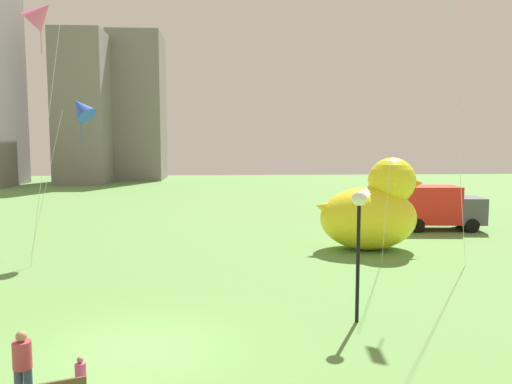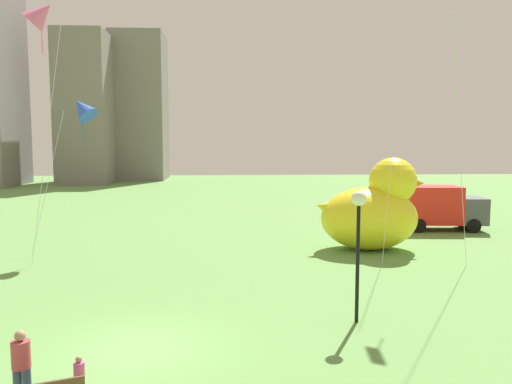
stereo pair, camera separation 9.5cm
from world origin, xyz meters
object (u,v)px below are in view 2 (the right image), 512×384
object	(u,v)px
person_adult	(21,363)
kite_pink	(41,14)
person_child	(79,376)
lamppost	(358,221)
giant_inflatable_duck	(373,211)
box_truck	(437,208)
kite_blue	(82,108)

from	to	relation	value
person_adult	kite_pink	size ratio (longest dim) A/B	0.14
person_child	lamppost	distance (m)	9.13
person_adult	kite_pink	world-z (taller)	kite_pink
person_child	giant_inflatable_duck	size ratio (longest dim) A/B	0.17
kite_pink	lamppost	bearing A→B (deg)	-31.80
person_adult	box_truck	xyz separation A→B (m)	(18.12, 20.91, 0.52)
person_adult	kite_blue	xyz separation A→B (m)	(-2.85, 16.02, 6.50)
box_truck	kite_blue	size ratio (longest dim) A/B	0.70
person_child	kite_blue	bearing A→B (deg)	104.35
person_adult	person_child	size ratio (longest dim) A/B	1.63
giant_inflatable_duck	lamppost	world-z (taller)	giant_inflatable_duck
person_child	kite_blue	size ratio (longest dim) A/B	0.12
giant_inflatable_duck	kite_blue	xyz separation A→B (m)	(-15.16, 0.66, 5.34)
person_adult	box_truck	world-z (taller)	box_truck
lamppost	giant_inflatable_duck	bearing A→B (deg)	71.43
person_child	person_adult	bearing A→B (deg)	-176.59
giant_inflatable_duck	lamppost	bearing A→B (deg)	-108.57
person_child	giant_inflatable_duck	distance (m)	18.94
giant_inflatable_duck	lamppost	xyz separation A→B (m)	(-3.62, -10.78, 1.20)
person_adult	giant_inflatable_duck	bearing A→B (deg)	51.28
person_child	box_truck	xyz separation A→B (m)	(16.89, 20.84, 0.87)
person_child	kite_pink	size ratio (longest dim) A/B	0.09
giant_inflatable_duck	kite_pink	xyz separation A→B (m)	(-15.68, -3.30, 9.10)
box_truck	giant_inflatable_duck	bearing A→B (deg)	-136.28
lamppost	kite_pink	size ratio (longest dim) A/B	0.35
kite_pink	kite_blue	world-z (taller)	kite_pink
lamppost	kite_blue	distance (m)	16.77
person_adult	lamppost	world-z (taller)	lamppost
person_child	kite_pink	xyz separation A→B (m)	(-4.60, 11.98, 10.62)
kite_blue	giant_inflatable_duck	bearing A→B (deg)	-2.51
giant_inflatable_duck	kite_blue	distance (m)	16.09
box_truck	kite_pink	bearing A→B (deg)	-157.60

